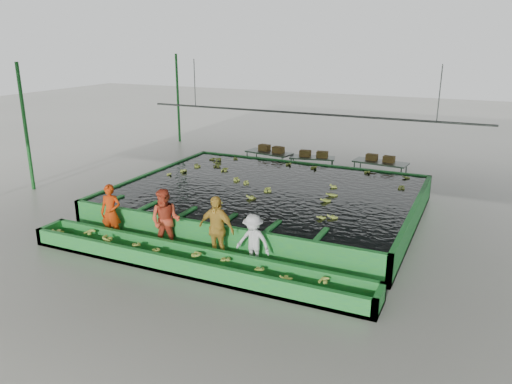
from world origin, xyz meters
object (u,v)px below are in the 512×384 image
at_px(sorting_trough, 190,261).
at_px(packing_table_right, 380,173).
at_px(worker_d, 253,242).
at_px(flotation_tank, 268,199).
at_px(worker_b, 166,221).
at_px(box_stack_mid, 314,157).
at_px(box_stack_left, 271,152).
at_px(worker_a, 111,212).
at_px(packing_table_mid, 312,167).
at_px(box_stack_right, 380,161).
at_px(packing_table_left, 269,162).
at_px(worker_c, 216,229).

relative_size(sorting_trough, packing_table_right, 4.60).
bearing_deg(worker_d, flotation_tank, 112.41).
distance_m(flotation_tank, worker_b, 4.52).
xyz_separation_m(worker_d, box_stack_mid, (-1.51, 9.41, 0.13)).
bearing_deg(box_stack_left, flotation_tank, -67.96).
bearing_deg(worker_a, flotation_tank, 36.35).
height_order(worker_d, packing_table_mid, worker_d).
bearing_deg(flotation_tank, packing_table_right, 60.26).
bearing_deg(box_stack_mid, box_stack_right, -0.30).
relative_size(packing_table_mid, packing_table_right, 0.89).
bearing_deg(packing_table_left, worker_d, -68.94).
bearing_deg(box_stack_mid, worker_a, -108.81).
bearing_deg(box_stack_left, box_stack_right, 1.29).
bearing_deg(box_stack_mid, flotation_tank, -89.35).
bearing_deg(box_stack_right, packing_table_mid, -179.79).
relative_size(packing_table_mid, box_stack_left, 1.56).
bearing_deg(packing_table_left, box_stack_left, 54.92).
bearing_deg(worker_b, packing_table_mid, 69.96).
height_order(worker_c, packing_table_mid, worker_c).
relative_size(worker_c, packing_table_left, 0.89).
relative_size(worker_b, worker_c, 0.98).
relative_size(packing_table_right, box_stack_left, 1.75).
height_order(worker_a, packing_table_mid, worker_a).
xyz_separation_m(worker_b, box_stack_mid, (1.24, 9.41, -0.03)).
bearing_deg(worker_b, packing_table_left, 82.10).
bearing_deg(packing_table_left, box_stack_right, 2.44).
xyz_separation_m(box_stack_left, box_stack_mid, (1.96, 0.12, -0.08)).
height_order(flotation_tank, worker_a, worker_a).
distance_m(sorting_trough, box_stack_left, 10.31).
xyz_separation_m(worker_b, worker_c, (1.64, 0.00, 0.02)).
distance_m(worker_c, box_stack_left, 9.58).
bearing_deg(worker_c, packing_table_right, 78.98).
distance_m(worker_d, box_stack_right, 9.50).
height_order(flotation_tank, packing_table_right, packing_table_right).
relative_size(flotation_tank, packing_table_left, 4.75).
distance_m(packing_table_mid, packing_table_right, 2.97).
height_order(box_stack_mid, box_stack_right, box_stack_right).
relative_size(worker_c, box_stack_left, 1.50).
height_order(worker_b, box_stack_mid, worker_b).
bearing_deg(box_stack_right, worker_b, -113.70).
bearing_deg(packing_table_mid, packing_table_right, -1.48).
xyz_separation_m(flotation_tank, worker_d, (1.45, -4.30, 0.30)).
distance_m(box_stack_left, box_stack_right, 4.85).
distance_m(packing_table_mid, box_stack_right, 2.99).
relative_size(worker_d, box_stack_left, 1.21).
bearing_deg(worker_a, packing_table_mid, 54.97).
height_order(flotation_tank, worker_b, worker_b).
height_order(packing_table_mid, box_stack_mid, box_stack_mid).
bearing_deg(worker_c, box_stack_mid, 96.55).
relative_size(worker_a, worker_d, 1.14).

